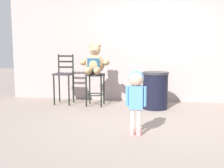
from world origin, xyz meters
The scene contains 7 objects.
ground_plane centered at (0.00, 0.00, 0.00)m, with size 24.00×24.00×0.00m, color gray.
building_wall centered at (0.00, 2.06, 1.58)m, with size 6.98×0.30×3.15m, color #A49391.
bar_stool_with_teddy centered at (-1.21, 1.21, 0.51)m, with size 0.44×0.44×0.70m.
teddy_bear centered at (-1.21, 1.18, 0.94)m, with size 0.65×0.58×0.66m.
child_walking centered at (-0.21, -0.71, 0.68)m, with size 0.30×0.24×0.93m.
trash_bin centered at (0.09, 1.09, 0.39)m, with size 0.54×0.54×0.77m.
bar_chair_empty centered at (-1.95, 1.31, 0.63)m, with size 0.40×0.40×1.12m.
Camera 1 is at (0.01, -4.41, 1.22)m, focal length 42.44 mm.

